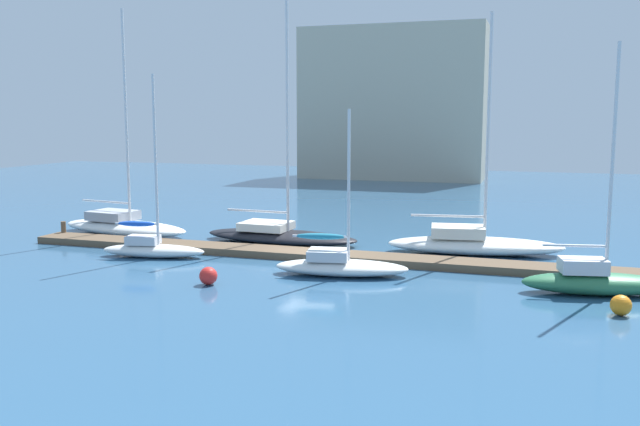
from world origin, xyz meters
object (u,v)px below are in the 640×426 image
sailboat_2 (279,234)px  sailboat_5 (596,279)px  mooring_buoy_red (208,276)px  mooring_buoy_orange (621,305)px  sailboat_0 (123,225)px  harbor_building_distant (394,104)px  sailboat_4 (473,243)px  sailboat_3 (340,264)px  sailboat_1 (152,246)px

sailboat_2 → sailboat_5: (16.06, -6.60, 0.10)m
mooring_buoy_red → mooring_buoy_orange: bearing=2.0°
sailboat_2 → sailboat_0: bearing=-174.7°
mooring_buoy_orange → harbor_building_distant: 55.69m
mooring_buoy_orange → mooring_buoy_red: mooring_buoy_red is taller
sailboat_0 → sailboat_2: size_ratio=0.97×
mooring_buoy_red → harbor_building_distant: bearing=93.6°
mooring_buoy_red → sailboat_4: bearing=45.6°
sailboat_0 → sailboat_5: bearing=-5.6°
sailboat_3 → harbor_building_distant: size_ratio=0.36×
sailboat_1 → sailboat_4: (15.23, 5.86, 0.04)m
sailboat_4 → sailboat_5: sailboat_4 is taller
sailboat_0 → sailboat_5: 26.64m
sailboat_3 → mooring_buoy_red: 5.82m
sailboat_3 → mooring_buoy_orange: 11.58m
sailboat_1 → harbor_building_distant: (2.04, 47.93, 7.91)m
sailboat_2 → harbor_building_distant: harbor_building_distant is taller
sailboat_0 → sailboat_1: size_ratio=1.45×
sailboat_4 → sailboat_0: bearing=173.2°
mooring_buoy_red → harbor_building_distant: (-3.30, 52.17, 8.08)m
sailboat_1 → sailboat_3: size_ratio=1.23×
harbor_building_distant → mooring_buoy_red: bearing=-86.4°
sailboat_0 → mooring_buoy_red: sailboat_0 is taller
sailboat_5 → harbor_building_distant: 52.80m
sailboat_3 → sailboat_4: size_ratio=0.61×
sailboat_4 → sailboat_5: (5.41, -6.72, 0.01)m
sailboat_2 → harbor_building_distant: bearing=96.4°
sailboat_3 → mooring_buoy_orange: (11.23, -2.85, -0.12)m
harbor_building_distant → sailboat_3: bearing=-80.7°
sailboat_0 → harbor_building_distant: size_ratio=0.64×
sailboat_2 → mooring_buoy_red: (0.76, -9.98, -0.13)m
sailboat_1 → sailboat_2: (4.58, 5.74, -0.05)m
sailboat_0 → sailboat_2: (9.85, 0.41, -0.07)m
sailboat_3 → harbor_building_distant: bearing=89.7°
sailboat_5 → sailboat_0: bearing=155.2°
sailboat_0 → mooring_buoy_orange: (26.56, -9.03, -0.21)m
sailboat_0 → sailboat_3: size_ratio=1.79×
sailboat_2 → sailboat_3: size_ratio=1.85×
sailboat_3 → sailboat_5: sailboat_5 is taller
sailboat_4 → sailboat_3: bearing=-135.8°
sailboat_3 → harbor_building_distant: 50.07m
sailboat_5 → mooring_buoy_red: sailboat_5 is taller
sailboat_2 → sailboat_4: (10.64, 0.12, 0.08)m
sailboat_0 → mooring_buoy_orange: sailboat_0 is taller
sailboat_5 → mooring_buoy_orange: sailboat_5 is taller
sailboat_1 → sailboat_4: bearing=10.7°
sailboat_1 → mooring_buoy_red: bearing=-48.8°
sailboat_2 → sailboat_1: bearing=-125.6°
sailboat_2 → sailboat_5: size_ratio=1.38×
sailboat_2 → harbor_building_distant: (-2.54, 42.19, 7.95)m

